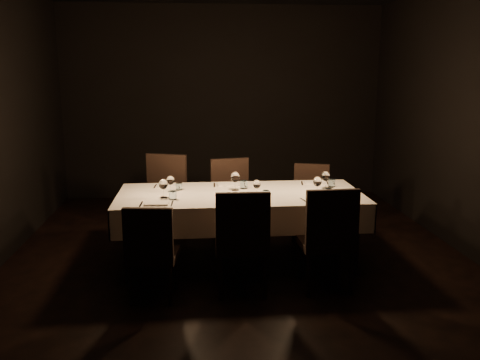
{
  "coord_description": "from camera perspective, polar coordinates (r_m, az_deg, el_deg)",
  "views": [
    {
      "loc": [
        -0.46,
        -5.09,
        2.0
      ],
      "look_at": [
        0.0,
        0.0,
        0.9
      ],
      "focal_mm": 38.0,
      "sensor_mm": 36.0,
      "label": 1
    }
  ],
  "objects": [
    {
      "name": "chair_near_right",
      "position": [
        4.71,
        9.82,
        -6.07
      ],
      "size": [
        0.49,
        0.49,
        0.99
      ],
      "rotation": [
        0.0,
        0.0,
        3.17
      ],
      "color": "black",
      "rests_on": "ground"
    },
    {
      "name": "place_setting_near_center",
      "position": [
        5.05,
        2.09,
        -1.31
      ],
      "size": [
        0.3,
        0.39,
        0.16
      ],
      "rotation": [
        0.0,
        0.0,
        0.05
      ],
      "color": "silver",
      "rests_on": "dining_table"
    },
    {
      "name": "place_setting_near_right",
      "position": [
        5.16,
        8.99,
        -1.06
      ],
      "size": [
        0.35,
        0.41,
        0.18
      ],
      "rotation": [
        0.0,
        0.0,
        0.19
      ],
      "color": "silver",
      "rests_on": "dining_table"
    },
    {
      "name": "chair_far_left",
      "position": [
        6.07,
        -8.62,
        -1.69
      ],
      "size": [
        0.63,
        0.63,
        1.03
      ],
      "rotation": [
        0.0,
        0.0,
        -0.33
      ],
      "color": "black",
      "rests_on": "ground"
    },
    {
      "name": "chair_near_left",
      "position": [
        4.52,
        -9.94,
        -7.57
      ],
      "size": [
        0.47,
        0.47,
        0.88
      ],
      "rotation": [
        0.0,
        0.0,
        3.02
      ],
      "color": "black",
      "rests_on": "ground"
    },
    {
      "name": "room",
      "position": [
        5.14,
        0.0,
        6.54
      ],
      "size": [
        5.01,
        6.01,
        3.01
      ],
      "color": "black",
      "rests_on": "ground"
    },
    {
      "name": "chair_far_right",
      "position": [
        6.24,
        7.92,
        -1.92
      ],
      "size": [
        0.53,
        0.53,
        0.89
      ],
      "rotation": [
        0.0,
        0.0,
        -0.29
      ],
      "color": "black",
      "rests_on": "ground"
    },
    {
      "name": "place_setting_far_right",
      "position": [
        5.61,
        9.37,
        0.0
      ],
      "size": [
        0.35,
        0.41,
        0.19
      ],
      "rotation": [
        0.0,
        0.0,
        -0.17
      ],
      "color": "silver",
      "rests_on": "dining_table"
    },
    {
      "name": "place_setting_near_left",
      "position": [
        5.02,
        -8.59,
        -1.41
      ],
      "size": [
        0.34,
        0.41,
        0.19
      ],
      "rotation": [
        0.0,
        0.0,
        -0.03
      ],
      "color": "silver",
      "rests_on": "dining_table"
    },
    {
      "name": "chair_far_center",
      "position": [
        6.08,
        -0.9,
        -1.81
      ],
      "size": [
        0.54,
        0.54,
        0.97
      ],
      "rotation": [
        0.0,
        0.0,
        0.18
      ],
      "color": "black",
      "rests_on": "ground"
    },
    {
      "name": "place_setting_far_left",
      "position": [
        5.44,
        -7.7,
        -0.39
      ],
      "size": [
        0.31,
        0.4,
        0.17
      ],
      "rotation": [
        0.0,
        0.0,
        -0.07
      ],
      "color": "silver",
      "rests_on": "dining_table"
    },
    {
      "name": "chair_near_center",
      "position": [
        4.56,
        0.22,
        -6.51
      ],
      "size": [
        0.48,
        0.48,
        0.99
      ],
      "rotation": [
        0.0,
        0.0,
        3.12
      ],
      "color": "black",
      "rests_on": "ground"
    },
    {
      "name": "dining_table",
      "position": [
        5.28,
        0.0,
        -2.26
      ],
      "size": [
        2.52,
        1.12,
        0.76
      ],
      "color": "black",
      "rests_on": "ground"
    },
    {
      "name": "place_setting_far_center",
      "position": [
        5.45,
        -0.56,
        -0.14
      ],
      "size": [
        0.36,
        0.42,
        0.2
      ],
      "rotation": [
        0.0,
        0.0,
        -0.03
      ],
      "color": "silver",
      "rests_on": "dining_table"
    }
  ]
}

